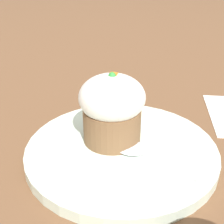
{
  "coord_description": "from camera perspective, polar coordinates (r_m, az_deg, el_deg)",
  "views": [
    {
      "loc": [
        -0.3,
        -0.17,
        0.25
      ],
      "look_at": [
        0.01,
        0.02,
        0.06
      ],
      "focal_mm": 50.0,
      "sensor_mm": 36.0,
      "label": 1
    }
  ],
  "objects": [
    {
      "name": "ground_plane",
      "position": [
        0.42,
        1.71,
        -7.99
      ],
      "size": [
        4.0,
        4.0,
        0.0
      ],
      "primitive_type": "plane",
      "color": "brown"
    },
    {
      "name": "dessert_plate",
      "position": [
        0.42,
        1.73,
        -7.15
      ],
      "size": [
        0.25,
        0.25,
        0.02
      ],
      "color": "silver",
      "rests_on": "ground_plane"
    },
    {
      "name": "carrot_cake",
      "position": [
        0.4,
        0.0,
        0.74
      ],
      "size": [
        0.09,
        0.09,
        0.1
      ],
      "color": "brown",
      "rests_on": "dessert_plate"
    },
    {
      "name": "spoon",
      "position": [
        0.4,
        4.76,
        -6.87
      ],
      "size": [
        0.04,
        0.12,
        0.01
      ],
      "color": "silver",
      "rests_on": "dessert_plate"
    }
  ]
}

